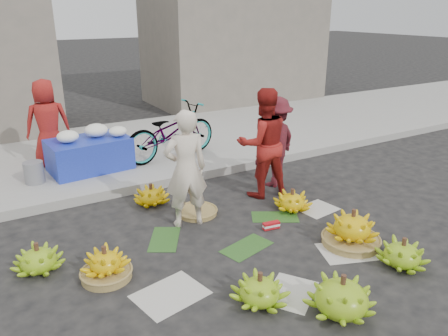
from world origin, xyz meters
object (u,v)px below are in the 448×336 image
banana_bunch_0 (106,265)px  bicycle (171,132)px  vendor_cream (186,169)px  banana_bunch_4 (352,229)px  flower_table (90,152)px

banana_bunch_0 → bicycle: bicycle is taller
banana_bunch_0 → vendor_cream: (1.32, 0.71, 0.64)m
banana_bunch_0 → banana_bunch_4: 2.96m
banana_bunch_0 → banana_bunch_4: bearing=-16.0°
banana_bunch_0 → vendor_cream: size_ratio=0.34×
banana_bunch_0 → flower_table: size_ratio=0.39×
vendor_cream → bicycle: (0.83, 2.39, -0.17)m
banana_bunch_0 → vendor_cream: vendor_cream is taller
vendor_cream → bicycle: 2.54m
vendor_cream → flower_table: 2.61m
vendor_cream → flower_table: size_ratio=1.14×
flower_table → vendor_cream: bearing=-80.5°
banana_bunch_4 → flower_table: bearing=118.5°
banana_bunch_0 → banana_bunch_4: (2.85, -0.82, 0.05)m
vendor_cream → bicycle: vendor_cream is taller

